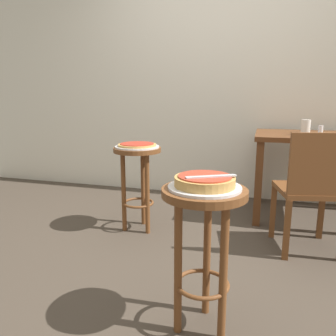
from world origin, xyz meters
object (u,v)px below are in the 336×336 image
(dining_table, at_px, (311,148))
(cup_near_edge, at_px, (306,127))
(serving_plate_middle, at_px, (137,147))
(cup_far_edge, at_px, (305,127))
(serving_plate_foreground, at_px, (205,187))
(pizza_server_knife, at_px, (211,176))
(stool_middle, at_px, (138,170))
(wooden_chair, at_px, (312,188))
(stool_foreground, at_px, (204,228))
(pizza_foreground, at_px, (205,181))
(condiment_shaker, at_px, (321,129))
(pizza_middle, at_px, (137,145))

(dining_table, height_order, cup_near_edge, cup_near_edge)
(serving_plate_middle, bearing_deg, cup_near_edge, 24.39)
(cup_far_edge, bearing_deg, serving_plate_middle, -149.10)
(serving_plate_foreground, distance_m, pizza_server_knife, 0.07)
(stool_middle, bearing_deg, cup_far_edge, 30.90)
(wooden_chair, bearing_deg, stool_foreground, -120.40)
(stool_foreground, bearing_deg, pizza_foreground, 0.00)
(dining_table, bearing_deg, condiment_shaker, 30.77)
(serving_plate_middle, distance_m, cup_far_edge, 1.51)
(pizza_middle, xyz_separation_m, pizza_server_knife, (0.74, -1.04, 0.04))
(serving_plate_foreground, height_order, pizza_middle, pizza_middle)
(pizza_foreground, distance_m, serving_plate_middle, 1.24)
(stool_middle, bearing_deg, stool_foreground, -54.96)
(pizza_foreground, bearing_deg, wooden_chair, 59.60)
(serving_plate_foreground, relative_size, stool_middle, 0.47)
(pizza_foreground, xyz_separation_m, cup_near_edge, (0.56, 1.60, 0.11))
(pizza_middle, relative_size, dining_table, 0.32)
(cup_near_edge, bearing_deg, pizza_server_knife, -108.25)
(stool_foreground, distance_m, dining_table, 1.82)
(serving_plate_middle, xyz_separation_m, pizza_middle, (0.00, 0.00, 0.02))
(stool_foreground, distance_m, pizza_server_knife, 0.24)
(stool_middle, distance_m, cup_near_edge, 1.44)
(serving_plate_middle, bearing_deg, wooden_chair, -2.48)
(pizza_foreground, distance_m, cup_near_edge, 1.70)
(serving_plate_foreground, relative_size, condiment_shaker, 4.50)
(serving_plate_middle, bearing_deg, cup_far_edge, 30.90)
(stool_foreground, xyz_separation_m, pizza_middle, (-0.71, 1.02, 0.20))
(pizza_middle, distance_m, pizza_server_knife, 1.28)
(cup_near_edge, bearing_deg, pizza_foreground, -109.42)
(wooden_chair, bearing_deg, cup_far_edge, 88.85)
(condiment_shaker, height_order, wooden_chair, wooden_chair)
(stool_foreground, relative_size, serving_plate_foreground, 2.14)
(stool_foreground, xyz_separation_m, serving_plate_foreground, (-0.00, 0.00, 0.19))
(stool_foreground, distance_m, serving_plate_foreground, 0.19)
(stool_middle, bearing_deg, pizza_foreground, -54.96)
(pizza_foreground, xyz_separation_m, stool_middle, (-0.71, 1.02, -0.21))
(cup_far_edge, bearing_deg, dining_table, -62.92)
(stool_foreground, bearing_deg, pizza_middle, 125.04)
(serving_plate_middle, distance_m, dining_table, 1.51)
(stool_foreground, bearing_deg, cup_near_edge, 70.58)
(serving_plate_foreground, relative_size, cup_near_edge, 2.52)
(condiment_shaker, bearing_deg, cup_far_edge, 156.55)
(serving_plate_foreground, relative_size, pizza_middle, 1.06)
(condiment_shaker, relative_size, wooden_chair, 0.08)
(stool_middle, xyz_separation_m, wooden_chair, (1.28, -0.06, -0.03))
(serving_plate_foreground, height_order, cup_far_edge, cup_far_edge)
(pizza_middle, bearing_deg, stool_foreground, -54.96)
(stool_foreground, xyz_separation_m, condiment_shaker, (0.70, 1.74, 0.29))
(stool_middle, xyz_separation_m, pizza_middle, (0.00, 0.00, 0.20))
(dining_table, bearing_deg, wooden_chair, -95.03)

